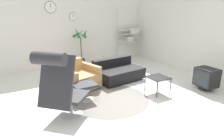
{
  "coord_description": "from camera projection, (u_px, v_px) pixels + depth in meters",
  "views": [
    {
      "loc": [
        -2.21,
        -3.66,
        1.99
      ],
      "look_at": [
        0.15,
        0.37,
        0.55
      ],
      "focal_mm": 32.0,
      "sensor_mm": 36.0,
      "label": 1
    }
  ],
  "objects": [
    {
      "name": "side_table",
      "position": [
        158.0,
        78.0,
        4.83
      ],
      "size": [
        0.47,
        0.47,
        0.41
      ],
      "color": "black",
      "rests_on": "ground_plane"
    },
    {
      "name": "ottoman",
      "position": [
        85.0,
        88.0,
        4.47
      ],
      "size": [
        0.5,
        0.42,
        0.39
      ],
      "color": "#BCBCC1",
      "rests_on": "ground_plane"
    },
    {
      "name": "armchair_red",
      "position": [
        78.0,
        78.0,
        5.14
      ],
      "size": [
        1.02,
        1.02,
        0.73
      ],
      "rotation": [
        0.0,
        0.0,
        3.4
      ],
      "color": "silver",
      "rests_on": "ground_plane"
    },
    {
      "name": "ground_plane",
      "position": [
        114.0,
        97.0,
        4.67
      ],
      "size": [
        12.0,
        12.0,
        0.0
      ],
      "primitive_type": "plane",
      "color": "silver"
    },
    {
      "name": "couch_low",
      "position": [
        118.0,
        72.0,
        5.79
      ],
      "size": [
        1.4,
        0.99,
        0.59
      ],
      "rotation": [
        0.0,
        0.0,
        3.25
      ],
      "color": "black",
      "rests_on": "ground_plane"
    },
    {
      "name": "potted_plant",
      "position": [
        81.0,
        49.0,
        7.03
      ],
      "size": [
        0.46,
        0.49,
        1.38
      ],
      "color": "#333338",
      "rests_on": "ground_plane"
    },
    {
      "name": "round_rug",
      "position": [
        110.0,
        99.0,
        4.58
      ],
      "size": [
        1.81,
        1.81,
        0.01
      ],
      "color": "slate",
      "rests_on": "ground_plane"
    },
    {
      "name": "lounge_chair",
      "position": [
        60.0,
        82.0,
        3.36
      ],
      "size": [
        1.09,
        1.09,
        1.38
      ],
      "rotation": [
        0.0,
        0.0,
        -0.79
      ],
      "color": "#BCBCC1",
      "rests_on": "ground_plane"
    },
    {
      "name": "wall_back",
      "position": [
        66.0,
        26.0,
        6.95
      ],
      "size": [
        12.0,
        0.09,
        2.8
      ],
      "color": "silver",
      "rests_on": "ground_plane"
    },
    {
      "name": "shelf_unit",
      "position": [
        130.0,
        34.0,
        8.07
      ],
      "size": [
        1.02,
        0.28,
        2.01
      ],
      "color": "#BCBCC1",
      "rests_on": "ground_plane"
    },
    {
      "name": "crt_television",
      "position": [
        206.0,
        78.0,
        5.06
      ],
      "size": [
        0.44,
        0.54,
        0.56
      ],
      "rotation": [
        0.0,
        0.0,
        1.52
      ],
      "color": "black",
      "rests_on": "ground_plane"
    },
    {
      "name": "wall_right",
      "position": [
        208.0,
        30.0,
        5.79
      ],
      "size": [
        0.06,
        12.0,
        2.8
      ],
      "color": "silver",
      "rests_on": "ground_plane"
    }
  ]
}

